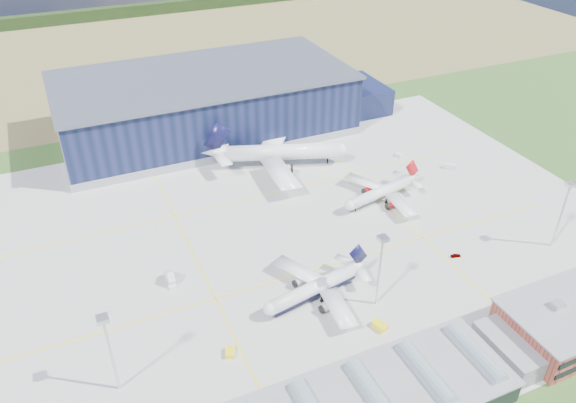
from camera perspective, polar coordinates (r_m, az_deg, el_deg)
The scene contains 20 objects.
ground at distance 175.86m, azimuth 0.96°, elevation -5.11°, with size 600.00×600.00×0.00m, color #335620.
apron at distance 183.10m, azimuth -0.37°, elevation -3.34°, with size 220.00×160.00×0.08m.
farmland at distance 366.62m, azimuth -14.22°, elevation 14.76°, with size 600.00×220.00×0.01m, color olive.
treeline at distance 441.80m, azimuth -16.57°, elevation 17.99°, with size 600.00×8.00×8.00m, color black.
hangar at distance 248.22m, azimuth -7.82°, elevation 9.68°, with size 145.00×62.00×26.10m.
glass_concourse at distance 134.15m, azimuth 9.80°, elevation -19.04°, with size 78.00×23.00×8.60m.
light_mast_west at distance 133.01m, azimuth -17.80°, elevation -13.45°, with size 2.60×2.60×23.00m.
light_mast_center at distance 149.99m, azimuth 9.38°, elevation -5.88°, with size 2.60×2.60×23.00m.
light_mast_east at distance 189.04m, azimuth 26.26°, elevation -0.28°, with size 2.60×2.60×23.00m.
airliner_navy at distance 155.83m, azimuth 2.61°, elevation -8.21°, with size 36.30×35.51×11.84m, color silver, non-canonical shape.
airliner_red at distance 198.99m, azimuth 9.36°, elevation 1.41°, with size 35.34×34.57×11.52m, color silver, non-canonical shape.
airliner_widebody at distance 217.39m, azimuth -0.57°, elevation 5.81°, with size 56.90×55.67×18.56m, color silver, non-canonical shape.
gse_tug_a at distance 152.78m, azimuth 9.28°, elevation -12.37°, with size 2.42×3.96×1.65m, color yellow.
gse_tug_b at distance 145.47m, azimuth -5.91°, elevation -15.03°, with size 2.19×3.29×1.43m, color yellow.
gse_cart_a at distance 232.69m, azimuth 11.24°, elevation 4.68°, with size 1.98×2.97×1.29m, color silver.
gse_van_b at distance 228.11m, azimuth 16.15°, elevation 3.44°, with size 1.96×4.28×1.96m, color silver.
gse_tug_c at distance 209.08m, azimuth 10.84°, elevation 1.30°, with size 2.18×3.49×1.52m, color yellow.
airstair at distance 167.20m, azimuth -11.92°, elevation -7.67°, with size 1.87×4.68×2.99m, color silver.
car_a at distance 181.00m, azimuth 16.68°, elevation -5.27°, with size 1.29×3.21×1.09m, color #99999E.
car_b at distance 174.40m, azimuth 24.65°, elevation -8.89°, with size 1.27×3.65×1.20m, color #99999E.
Camera 1 is at (-59.34, -125.19, 108.33)m, focal length 35.00 mm.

